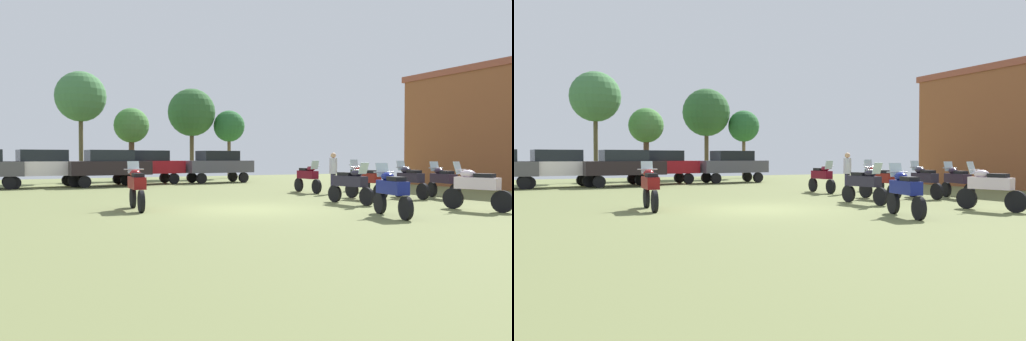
% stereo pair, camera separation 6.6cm
% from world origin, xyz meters
% --- Properties ---
extents(ground_plane, '(44.00, 52.00, 0.02)m').
position_xyz_m(ground_plane, '(0.00, 0.00, 0.01)').
color(ground_plane, olive).
extents(motorcycle_1, '(0.62, 2.14, 1.49)m').
position_xyz_m(motorcycle_1, '(-3.10, 1.34, 0.75)').
color(motorcycle_1, black).
rests_on(motorcycle_1, ground).
extents(motorcycle_2, '(0.80, 2.16, 1.49)m').
position_xyz_m(motorcycle_2, '(8.39, 5.02, 0.75)').
color(motorcycle_2, black).
rests_on(motorcycle_2, ground).
extents(motorcycle_3, '(0.62, 2.11, 1.47)m').
position_xyz_m(motorcycle_3, '(7.54, 0.83, 0.74)').
color(motorcycle_3, black).
rests_on(motorcycle_3, ground).
extents(motorcycle_4, '(0.62, 2.15, 1.47)m').
position_xyz_m(motorcycle_4, '(5.69, 5.30, 0.74)').
color(motorcycle_4, black).
rests_on(motorcycle_4, ground).
extents(motorcycle_5, '(0.62, 2.15, 1.48)m').
position_xyz_m(motorcycle_5, '(5.73, 1.34, 0.74)').
color(motorcycle_5, black).
rests_on(motorcycle_5, ground).
extents(motorcycle_7, '(0.62, 2.21, 1.44)m').
position_xyz_m(motorcycle_7, '(3.98, -0.03, 0.73)').
color(motorcycle_7, black).
rests_on(motorcycle_7, ground).
extents(motorcycle_8, '(0.81, 2.17, 1.44)m').
position_xyz_m(motorcycle_8, '(8.63, 0.20, 0.73)').
color(motorcycle_8, black).
rests_on(motorcycle_8, ground).
extents(motorcycle_9, '(0.78, 2.07, 1.45)m').
position_xyz_m(motorcycle_9, '(2.63, -3.56, 0.73)').
color(motorcycle_9, black).
rests_on(motorcycle_9, ground).
extents(motorcycle_10, '(0.75, 2.14, 1.48)m').
position_xyz_m(motorcycle_10, '(5.99, -3.52, 0.75)').
color(motorcycle_10, black).
rests_on(motorcycle_10, ground).
extents(car_1, '(4.39, 2.02, 2.00)m').
position_xyz_m(car_1, '(-1.35, 14.32, 1.19)').
color(car_1, black).
rests_on(car_1, ground).
extents(car_2, '(4.41, 2.09, 2.00)m').
position_xyz_m(car_2, '(5.57, 15.49, 1.19)').
color(car_2, black).
rests_on(car_2, ground).
extents(car_4, '(4.47, 2.25, 2.00)m').
position_xyz_m(car_4, '(-4.70, 14.98, 1.19)').
color(car_4, black).
rests_on(car_4, ground).
extents(car_5, '(4.45, 2.19, 2.00)m').
position_xyz_m(car_5, '(1.08, 15.78, 1.19)').
color(car_5, black).
rests_on(car_5, ground).
extents(person_1, '(0.44, 0.44, 1.81)m').
position_xyz_m(person_1, '(6.38, 4.31, 1.08)').
color(person_1, '#302C48').
rests_on(person_1, ground).
extents(tree_1, '(3.57, 3.57, 6.75)m').
position_xyz_m(tree_1, '(6.29, 22.18, 4.96)').
color(tree_1, brown).
rests_on(tree_1, ground).
extents(tree_2, '(3.25, 3.25, 7.16)m').
position_xyz_m(tree_2, '(-1.93, 20.49, 5.52)').
color(tree_2, brown).
rests_on(tree_2, ground).
extents(tree_5, '(2.41, 2.41, 5.01)m').
position_xyz_m(tree_5, '(1.51, 21.16, 3.75)').
color(tree_5, '#513927').
rests_on(tree_5, ground).
extents(tree_6, '(2.39, 2.39, 5.17)m').
position_xyz_m(tree_6, '(9.05, 21.47, 3.96)').
color(tree_6, brown).
rests_on(tree_6, ground).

